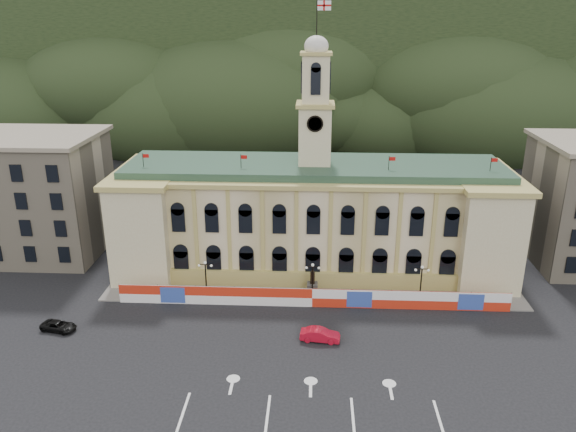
{
  "coord_description": "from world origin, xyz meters",
  "views": [
    {
      "loc": [
        0.02,
        -48.8,
        35.59
      ],
      "look_at": [
        -3.24,
        18.0,
        11.25
      ],
      "focal_mm": 35.0,
      "sensor_mm": 36.0,
      "label": 1
    }
  ],
  "objects_px": {
    "lamp_center": "(312,278)",
    "black_suv": "(59,326)",
    "statue": "(312,287)",
    "red_sedan": "(320,335)"
  },
  "relations": [
    {
      "from": "lamp_center",
      "to": "black_suv",
      "type": "distance_m",
      "value": 31.48
    },
    {
      "from": "black_suv",
      "to": "statue",
      "type": "bearing_deg",
      "value": -59.51
    },
    {
      "from": "statue",
      "to": "black_suv",
      "type": "distance_m",
      "value": 31.7
    },
    {
      "from": "lamp_center",
      "to": "red_sedan",
      "type": "xyz_separation_m",
      "value": [
        0.98,
        -9.91,
        -2.32
      ]
    },
    {
      "from": "statue",
      "to": "lamp_center",
      "type": "height_order",
      "value": "lamp_center"
    },
    {
      "from": "lamp_center",
      "to": "red_sedan",
      "type": "height_order",
      "value": "lamp_center"
    },
    {
      "from": "statue",
      "to": "red_sedan",
      "type": "relative_size",
      "value": 0.79
    },
    {
      "from": "statue",
      "to": "lamp_center",
      "type": "xyz_separation_m",
      "value": [
        0.0,
        -1.0,
        1.89
      ]
    },
    {
      "from": "statue",
      "to": "lamp_center",
      "type": "relative_size",
      "value": 0.72
    },
    {
      "from": "red_sedan",
      "to": "black_suv",
      "type": "distance_m",
      "value": 30.99
    }
  ]
}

